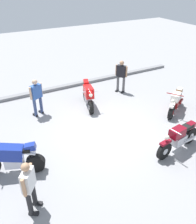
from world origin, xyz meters
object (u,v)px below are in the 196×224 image
object	(u,v)px
motorcycle_red_sportbike	(88,95)
motorcycle_maroon_cruiser	(179,138)
motorcycle_cream_vintage	(176,102)
person_in_blue_shirt	(36,95)
motorcycle_blue_sportbike	(11,158)
person_in_black_shirt	(121,74)
person_in_white_shirt	(29,185)

from	to	relation	value
motorcycle_red_sportbike	motorcycle_maroon_cruiser	bearing A→B (deg)	33.62
motorcycle_cream_vintage	motorcycle_red_sportbike	distance (m)	3.92
motorcycle_maroon_cruiser	person_in_blue_shirt	size ratio (longest dim) A/B	1.25
motorcycle_blue_sportbike	motorcycle_red_sportbike	world-z (taller)	same
motorcycle_cream_vintage	person_in_black_shirt	world-z (taller)	person_in_black_shirt
motorcycle_blue_sportbike	person_in_blue_shirt	bearing A→B (deg)	-97.19
motorcycle_blue_sportbike	motorcycle_maroon_cruiser	xyz separation A→B (m)	(5.29, -1.62, -0.07)
motorcycle_maroon_cruiser	person_in_white_shirt	world-z (taller)	person_in_white_shirt
motorcycle_maroon_cruiser	person_in_black_shirt	size ratio (longest dim) A/B	1.25
motorcycle_red_sportbike	person_in_black_shirt	world-z (taller)	person_in_black_shirt
motorcycle_blue_sportbike	person_in_white_shirt	xyz separation A→B (m)	(0.16, -1.64, 0.30)
motorcycle_cream_vintage	motorcycle_maroon_cruiser	bearing A→B (deg)	14.94
motorcycle_cream_vintage	motorcycle_red_sportbike	size ratio (longest dim) A/B	0.89
person_in_black_shirt	person_in_blue_shirt	world-z (taller)	person_in_blue_shirt
motorcycle_red_sportbike	person_in_blue_shirt	distance (m)	2.32
person_in_white_shirt	person_in_black_shirt	world-z (taller)	person_in_black_shirt
motorcycle_cream_vintage	motorcycle_maroon_cruiser	size ratio (longest dim) A/B	0.83
motorcycle_blue_sportbike	person_in_black_shirt	bearing A→B (deg)	-129.44
person_in_blue_shirt	person_in_black_shirt	bearing A→B (deg)	-109.60
motorcycle_blue_sportbike	motorcycle_red_sportbike	xyz separation A→B (m)	(3.98, 2.75, 0.00)
motorcycle_red_sportbike	person_in_white_shirt	world-z (taller)	person_in_white_shirt
motorcycle_cream_vintage	motorcycle_red_sportbike	xyz separation A→B (m)	(-3.19, 2.28, 0.11)
person_in_black_shirt	person_in_blue_shirt	distance (m)	4.47
person_in_white_shirt	person_in_blue_shirt	size ratio (longest dim) A/B	0.96
motorcycle_maroon_cruiser	person_in_white_shirt	distance (m)	5.14
motorcycle_red_sportbike	person_in_black_shirt	size ratio (longest dim) A/B	1.15
person_in_white_shirt	person_in_black_shirt	bearing A→B (deg)	74.70
motorcycle_blue_sportbike	person_in_blue_shirt	size ratio (longest dim) A/B	1.13
motorcycle_blue_sportbike	person_in_black_shirt	distance (m)	7.05
motorcycle_maroon_cruiser	person_in_blue_shirt	bearing A→B (deg)	-61.60
person_in_white_shirt	person_in_black_shirt	size ratio (longest dim) A/B	0.96
motorcycle_blue_sportbike	person_in_blue_shirt	world-z (taller)	person_in_blue_shirt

